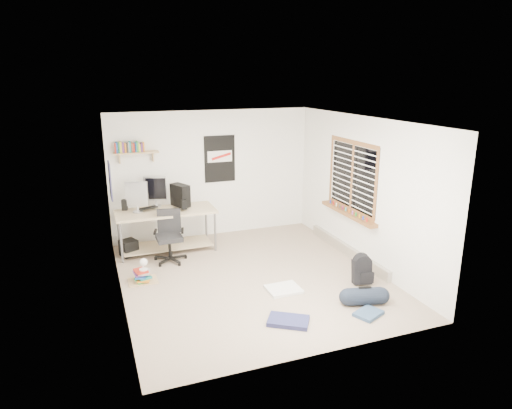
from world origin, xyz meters
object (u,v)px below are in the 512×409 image
object	(u,v)px
duffel_bag	(364,295)
office_chair	(169,235)
book_stack	(142,272)
backpack	(362,272)
desk	(167,232)

from	to	relation	value
duffel_bag	office_chair	bearing A→B (deg)	147.49
duffel_bag	book_stack	world-z (taller)	duffel_bag
office_chair	duffel_bag	world-z (taller)	office_chair
book_stack	backpack	bearing A→B (deg)	-21.87
duffel_bag	backpack	bearing A→B (deg)	75.73
duffel_bag	desk	bearing A→B (deg)	141.58
backpack	duffel_bag	world-z (taller)	backpack
office_chair	book_stack	size ratio (longest dim) A/B	1.92
office_chair	backpack	world-z (taller)	office_chair
duffel_bag	book_stack	xyz separation A→B (m)	(-2.85, 1.87, 0.01)
office_chair	duffel_bag	bearing A→B (deg)	-34.68
backpack	desk	bearing A→B (deg)	151.18
backpack	duffel_bag	size ratio (longest dim) A/B	0.76
duffel_bag	book_stack	distance (m)	3.41
desk	book_stack	size ratio (longest dim) A/B	3.78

